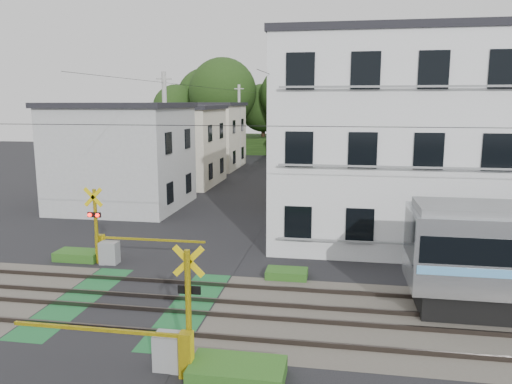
% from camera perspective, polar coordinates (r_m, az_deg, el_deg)
% --- Properties ---
extents(ground, '(120.00, 120.00, 0.00)m').
position_cam_1_polar(ground, '(16.77, -13.92, -12.26)').
color(ground, black).
extents(track_bed, '(120.00, 120.00, 0.14)m').
position_cam_1_polar(track_bed, '(16.75, -13.92, -12.14)').
color(track_bed, '#47423A').
rests_on(track_bed, ground).
extents(crossing_signal_near, '(4.74, 0.65, 3.09)m').
position_cam_1_polar(crossing_signal_near, '(12.50, -9.60, -16.62)').
color(crossing_signal_near, yellow).
rests_on(crossing_signal_near, ground).
extents(crossing_signal_far, '(4.74, 0.65, 3.09)m').
position_cam_1_polar(crossing_signal_far, '(20.72, -16.59, -5.94)').
color(crossing_signal_far, yellow).
rests_on(crossing_signal_far, ground).
extents(apartment_block, '(10.20, 8.36, 9.30)m').
position_cam_1_polar(apartment_block, '(23.80, 14.72, 5.87)').
color(apartment_block, silver).
rests_on(apartment_block, ground).
extents(houses_row, '(22.07, 31.35, 6.80)m').
position_cam_1_polar(houses_row, '(40.66, 0.87, 5.89)').
color(houses_row, '#AFB2B4').
rests_on(houses_row, ground).
extents(tree_hill, '(40.00, 13.66, 11.61)m').
position_cam_1_polar(tree_hill, '(63.18, 3.74, 9.54)').
color(tree_hill, '#1E3812').
rests_on(tree_hill, ground).
extents(catenary, '(60.00, 5.04, 7.00)m').
position_cam_1_polar(catenary, '(14.44, 7.89, -0.37)').
color(catenary, '#2D2D33').
rests_on(catenary, ground).
extents(utility_poles, '(7.90, 42.00, 8.00)m').
position_cam_1_polar(utility_poles, '(37.96, -1.76, 6.84)').
color(utility_poles, '#A5A5A0').
rests_on(utility_poles, ground).
extents(pedestrian, '(0.75, 0.56, 1.85)m').
position_cam_1_polar(pedestrian, '(43.91, 2.24, 3.16)').
color(pedestrian, '#272630').
rests_on(pedestrian, ground).
extents(weed_patches, '(10.25, 8.80, 0.40)m').
position_cam_1_polar(weed_patches, '(16.03, -8.16, -12.41)').
color(weed_patches, '#2D5E1E').
rests_on(weed_patches, ground).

